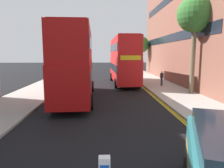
# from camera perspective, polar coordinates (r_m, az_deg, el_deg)

# --- Properties ---
(sidewalk_right) EXTENTS (4.00, 80.00, 0.14)m
(sidewalk_right) POSITION_cam_1_polar(r_m,az_deg,el_deg) (19.12, 17.68, -2.89)
(sidewalk_right) COLOR #ADA89E
(sidewalk_right) RESTS_ON ground
(sidewalk_left) EXTENTS (4.00, 80.00, 0.14)m
(sidewalk_left) POSITION_cam_1_polar(r_m,az_deg,el_deg) (19.12, -22.13, -3.11)
(sidewalk_left) COLOR #ADA89E
(sidewalk_left) RESTS_ON ground
(kerb_line_outer) EXTENTS (0.10, 56.00, 0.01)m
(kerb_line_outer) POSITION_cam_1_polar(r_m,az_deg,el_deg) (16.63, 13.18, -4.58)
(kerb_line_outer) COLOR yellow
(kerb_line_outer) RESTS_ON ground
(kerb_line_inner) EXTENTS (0.10, 56.00, 0.01)m
(kerb_line_inner) POSITION_cam_1_polar(r_m,az_deg,el_deg) (16.59, 12.64, -4.59)
(kerb_line_inner) COLOR yellow
(kerb_line_inner) RESTS_ON ground
(double_decker_bus_away) EXTENTS (3.14, 10.90, 5.64)m
(double_decker_bus_away) POSITION_cam_1_polar(r_m,az_deg,el_deg) (16.76, -10.07, 6.06)
(double_decker_bus_away) COLOR #B20F0F
(double_decker_bus_away) RESTS_ON ground
(double_decker_bus_oncoming) EXTENTS (3.06, 10.88, 5.64)m
(double_decker_bus_oncoming) POSITION_cam_1_polar(r_m,az_deg,el_deg) (25.34, 3.18, 6.86)
(double_decker_bus_oncoming) COLOR red
(double_decker_bus_oncoming) RESTS_ON ground
(pedestrian_far) EXTENTS (0.34, 0.22, 1.62)m
(pedestrian_far) POSITION_cam_1_polar(r_m,az_deg,el_deg) (23.67, 13.57, 1.59)
(pedestrian_far) COLOR #2D2D38
(pedestrian_far) RESTS_ON sidewalk_right
(street_tree_near) EXTENTS (3.12, 3.12, 8.47)m
(street_tree_near) POSITION_cam_1_polar(r_m,az_deg,el_deg) (20.03, 22.01, 17.14)
(street_tree_near) COLOR #6B6047
(street_tree_near) RESTS_ON sidewalk_right
(street_tree_mid) EXTENTS (3.12, 3.12, 6.85)m
(street_tree_mid) POSITION_cam_1_polar(r_m,az_deg,el_deg) (39.54, 7.91, 10.67)
(street_tree_mid) COLOR #6B6047
(street_tree_mid) RESTS_ON sidewalk_right
(townhouse_terrace_right) EXTENTS (10.08, 28.00, 14.88)m
(townhouse_terrace_right) POSITION_cam_1_polar(r_m,az_deg,el_deg) (30.58, 24.81, 14.65)
(townhouse_terrace_right) COLOR brown
(townhouse_terrace_right) RESTS_ON ground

